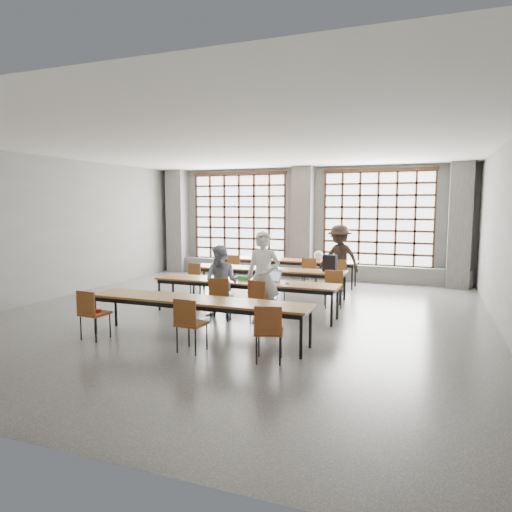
{
  "coord_description": "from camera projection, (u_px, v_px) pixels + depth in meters",
  "views": [
    {
      "loc": [
        3.69,
        -8.67,
        2.34
      ],
      "look_at": [
        0.25,
        0.4,
        1.23
      ],
      "focal_mm": 32.0,
      "sensor_mm": 36.0,
      "label": 1
    }
  ],
  "objects": [
    {
      "name": "floor",
      "position": [
        238.0,
        316.0,
        9.62
      ],
      "size": [
        11.0,
        11.0,
        0.0
      ],
      "primitive_type": "plane",
      "color": "#474845",
      "rests_on": "ground"
    },
    {
      "name": "ceiling",
      "position": [
        237.0,
        147.0,
        9.23
      ],
      "size": [
        11.0,
        11.0,
        0.0
      ],
      "primitive_type": "plane",
      "rotation": [
        3.14,
        0.0,
        0.0
      ],
      "color": "silver",
      "rests_on": "floor"
    },
    {
      "name": "wall_back",
      "position": [
        305.0,
        223.0,
        14.54
      ],
      "size": [
        10.0,
        0.0,
        10.0
      ],
      "primitive_type": "plane",
      "rotation": [
        1.57,
        0.0,
        0.0
      ],
      "color": "#5F5F5D",
      "rests_on": "floor"
    },
    {
      "name": "wall_front",
      "position": [
        10.0,
        267.0,
        4.32
      ],
      "size": [
        10.0,
        0.0,
        10.0
      ],
      "primitive_type": "plane",
      "rotation": [
        -1.57,
        0.0,
        0.0
      ],
      "color": "#5F5F5D",
      "rests_on": "floor"
    },
    {
      "name": "wall_left",
      "position": [
        50.0,
        228.0,
        11.19
      ],
      "size": [
        0.0,
        11.0,
        11.0
      ],
      "primitive_type": "plane",
      "rotation": [
        1.57,
        0.0,
        1.57
      ],
      "color": "#5F5F5D",
      "rests_on": "floor"
    },
    {
      "name": "wall_right",
      "position": [
        511.0,
        239.0,
        7.66
      ],
      "size": [
        0.0,
        11.0,
        11.0
      ],
      "primitive_type": "plane",
      "rotation": [
        1.57,
        0.0,
        -1.57
      ],
      "color": "#5F5F5D",
      "rests_on": "floor"
    },
    {
      "name": "column_left",
      "position": [
        178.0,
        221.0,
        15.86
      ],
      "size": [
        0.6,
        0.55,
        3.5
      ],
      "primitive_type": "cube",
      "color": "#52514F",
      "rests_on": "floor"
    },
    {
      "name": "column_mid",
      "position": [
        303.0,
        223.0,
        14.28
      ],
      "size": [
        0.6,
        0.55,
        3.5
      ],
      "primitive_type": "cube",
      "color": "#52514F",
      "rests_on": "floor"
    },
    {
      "name": "column_right",
      "position": [
        460.0,
        225.0,
        12.69
      ],
      "size": [
        0.6,
        0.55,
        3.5
      ],
      "primitive_type": "cube",
      "color": "#52514F",
      "rests_on": "floor"
    },
    {
      "name": "window_left",
      "position": [
        239.0,
        217.0,
        15.24
      ],
      "size": [
        3.32,
        0.12,
        3.0
      ],
      "color": "white",
      "rests_on": "wall_back"
    },
    {
      "name": "window_right",
      "position": [
        378.0,
        219.0,
        13.65
      ],
      "size": [
        3.32,
        0.12,
        3.0
      ],
      "color": "white",
      "rests_on": "wall_back"
    },
    {
      "name": "sill_ledge",
      "position": [
        303.0,
        270.0,
        14.52
      ],
      "size": [
        9.8,
        0.35,
        0.5
      ],
      "primitive_type": "cube",
      "color": "#52514F",
      "rests_on": "floor"
    },
    {
      "name": "desk_row_a",
      "position": [
        288.0,
        262.0,
        13.37
      ],
      "size": [
        4.0,
        0.7,
        0.73
      ],
      "color": "brown",
      "rests_on": "floor"
    },
    {
      "name": "desk_row_b",
      "position": [
        266.0,
        271.0,
        11.49
      ],
      "size": [
        4.0,
        0.7,
        0.73
      ],
      "color": "brown",
      "rests_on": "floor"
    },
    {
      "name": "desk_row_c",
      "position": [
        245.0,
        284.0,
        9.63
      ],
      "size": [
        4.0,
        0.7,
        0.73
      ],
      "color": "brown",
      "rests_on": "floor"
    },
    {
      "name": "desk_row_d",
      "position": [
        197.0,
        303.0,
        7.8
      ],
      "size": [
        4.0,
        0.7,
        0.73
      ],
      "color": "brown",
      "rests_on": "floor"
    },
    {
      "name": "chair_back_left",
      "position": [
        235.0,
        266.0,
        13.29
      ],
      "size": [
        0.44,
        0.44,
        0.88
      ],
      "color": "brown",
      "rests_on": "floor"
    },
    {
      "name": "chair_back_mid",
      "position": [
        309.0,
        270.0,
        12.51
      ],
      "size": [
        0.47,
        0.47,
        0.88
      ],
      "color": "brown",
      "rests_on": "floor"
    },
    {
      "name": "chair_back_right",
      "position": [
        339.0,
        272.0,
        12.23
      ],
      "size": [
        0.46,
        0.47,
        0.88
      ],
      "color": "brown",
      "rests_on": "floor"
    },
    {
      "name": "chair_mid_left",
      "position": [
        198.0,
        276.0,
        11.49
      ],
      "size": [
        0.51,
        0.51,
        0.88
      ],
      "color": "brown",
      "rests_on": "floor"
    },
    {
      "name": "chair_mid_centre",
      "position": [
        273.0,
        281.0,
        10.79
      ],
      "size": [
        0.5,
        0.5,
        0.88
      ],
      "color": "brown",
      "rests_on": "floor"
    },
    {
      "name": "chair_mid_right",
      "position": [
        333.0,
        285.0,
        10.28
      ],
      "size": [
        0.52,
        0.52,
        0.88
      ],
      "color": "brown",
      "rests_on": "floor"
    },
    {
      "name": "chair_front_left",
      "position": [
        220.0,
        294.0,
        9.17
      ],
      "size": [
        0.51,
        0.51,
        0.88
      ],
      "color": "brown",
      "rests_on": "floor"
    },
    {
      "name": "chair_front_right",
      "position": [
        260.0,
        297.0,
        8.86
      ],
      "size": [
        0.51,
        0.52,
        0.88
      ],
      "color": "brown",
      "rests_on": "floor"
    },
    {
      "name": "chair_near_left",
      "position": [
        91.0,
        310.0,
        7.83
      ],
      "size": [
        0.45,
        0.46,
        0.88
      ],
      "color": "brown",
      "rests_on": "floor"
    },
    {
      "name": "chair_near_mid",
      "position": [
        189.0,
        320.0,
        7.16
      ],
      "size": [
        0.45,
        0.45,
        0.88
      ],
      "color": "brown",
      "rests_on": "floor"
    },
    {
      "name": "chair_near_right",
      "position": [
        269.0,
        328.0,
        6.69
      ],
      "size": [
        0.51,
        0.52,
        0.88
      ],
      "color": "brown",
      "rests_on": "floor"
    },
    {
      "name": "student_male",
      "position": [
        263.0,
        278.0,
        8.93
      ],
      "size": [
        0.73,
        0.54,
        1.82
      ],
      "primitive_type": "imported",
      "rotation": [
        0.0,
        0.0,
        0.17
      ],
      "color": "white",
      "rests_on": "floor"
    },
    {
      "name": "student_female",
      "position": [
        222.0,
        282.0,
        9.27
      ],
      "size": [
        0.74,
        0.58,
        1.51
      ],
      "primitive_type": "imported",
      "rotation": [
        0.0,
        0.0,
        0.0
      ],
      "color": "#19244D",
      "rests_on": "floor"
    },
    {
      "name": "student_back",
      "position": [
        339.0,
        258.0,
        12.31
      ],
      "size": [
        1.3,
        0.99,
        1.79
      ],
      "primitive_type": "imported",
      "rotation": [
        0.0,
        0.0,
        -0.32
      ],
      "color": "black",
      "rests_on": "floor"
    },
    {
      "name": "laptop_front",
      "position": [
        272.0,
        279.0,
        9.51
      ],
      "size": [
        0.46,
        0.44,
        0.26
      ],
      "color": "#B5B5BA",
      "rests_on": "desk_row_c"
    },
    {
      "name": "laptop_back",
      "position": [
        335.0,
        259.0,
        12.97
      ],
      "size": [
        0.43,
        0.38,
        0.26
      ],
      "color": "silver",
      "rests_on": "desk_row_a"
    },
    {
      "name": "mouse",
      "position": [
        287.0,
        283.0,
        9.27
      ],
      "size": [
        0.11,
        0.09,
        0.04
      ],
      "primitive_type": "ellipsoid",
      "rotation": [
        0.0,
        0.0,
        0.34
      ],
      "color": "white",
      "rests_on": "desk_row_c"
    },
    {
      "name": "green_box",
      "position": [
        244.0,
        278.0,
        9.71
      ],
      "size": [
        0.26,
        0.11,
        0.09
      ],
      "primitive_type": "cube",
      "rotation": [
        0.0,
        0.0,
        0.08
      ],
      "color": "#2C8738",
      "rests_on": "desk_row_c"
    },
    {
      "name": "phone",
      "position": [
        251.0,
        282.0,
        9.47
      ],
      "size": [
        0.14,
        0.1,
        0.01
      ],
      "primitive_type": "cube",
      "rotation": [
        0.0,
        0.0,
        0.36
      ],
      "color": "black",
      "rests_on": "desk_row_c"
    },
    {
      "name": "paper_sheet_a",
      "position": [
        245.0,
        267.0,
        11.74
      ],
      "size": [
        0.36,
        0.34,
        0.0
      ],
      "primitive_type": "cube",
      "rotation": [
        0.0,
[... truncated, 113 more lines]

